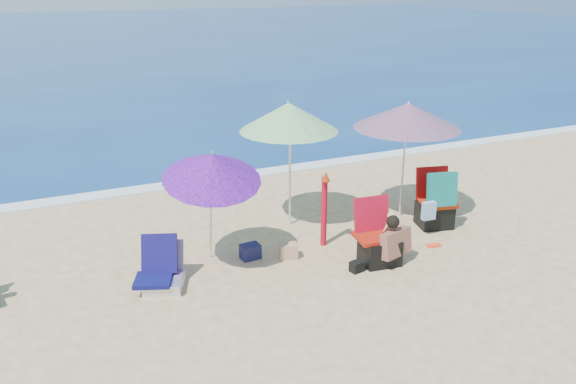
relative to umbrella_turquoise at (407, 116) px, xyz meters
name	(u,v)px	position (x,y,z in m)	size (l,w,h in m)	color
ground	(331,274)	(-2.36, -1.52, -2.02)	(120.00, 120.00, 0.00)	#D8BC84
sea	(75,36)	(-2.36, 43.48, -2.07)	(120.00, 80.00, 0.12)	navy
foam	(228,177)	(-2.36, 3.58, -2.00)	(120.00, 0.50, 0.04)	white
umbrella_turquoise	(407,116)	(0.00, 0.00, 0.00)	(2.09, 2.09, 2.29)	silver
umbrella_striped	(289,117)	(-2.16, 0.53, 0.07)	(1.80, 1.80, 2.39)	silver
umbrella_blue	(212,167)	(-3.94, -0.56, -0.31)	(1.61, 1.67, 2.09)	white
furled_umbrella	(324,205)	(-1.98, -0.53, -1.26)	(0.18, 0.25, 1.38)	#AA0C1E
chair_navy	(160,276)	(-4.90, -0.83, -1.81)	(0.83, 0.82, 0.77)	#0D0E4A
chair_rainbow	(169,273)	(-4.75, -0.72, -1.86)	(0.61, 0.72, 0.61)	#C24A44
camp_chair_left	(378,244)	(-1.46, -1.44, -1.70)	(0.72, 0.69, 1.06)	#A31B0B
camp_chair_right	(435,206)	(0.30, -0.66, -1.61)	(0.93, 0.81, 1.14)	#A82B0C
person_center	(391,239)	(-1.28, -1.55, -1.59)	(0.63, 0.68, 0.88)	tan
bag_navy_a	(250,251)	(-3.32, -0.47, -1.90)	(0.33, 0.25, 0.25)	#1B1B3B
bag_tan	(289,251)	(-2.74, -0.72, -1.89)	(0.33, 0.27, 0.25)	tan
bag_navy_b	(385,234)	(-0.91, -0.83, -1.87)	(0.42, 0.34, 0.29)	#191E37
bag_black_b	(357,266)	(-1.93, -1.60, -1.93)	(0.25, 0.20, 0.17)	black
orange_item	(434,245)	(-0.24, -1.37, -2.00)	(0.27, 0.15, 0.03)	#FF441A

